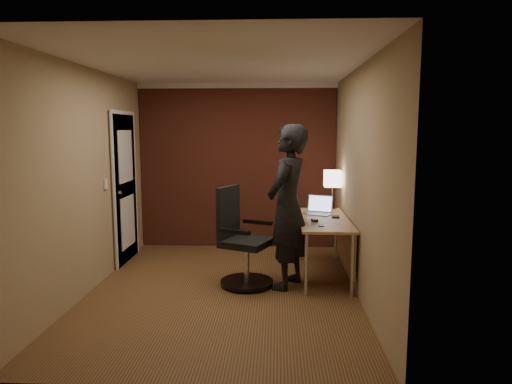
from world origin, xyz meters
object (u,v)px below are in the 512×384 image
(desk_lamp, at_px, (333,179))
(phone, at_px, (321,225))
(office_chair, at_px, (241,243))
(mouse, at_px, (315,220))
(wallet, at_px, (335,217))
(person, at_px, (288,207))
(laptop, at_px, (319,209))
(desk, at_px, (329,229))

(desk_lamp, xyz_separation_m, phone, (-0.25, -1.06, -0.41))
(office_chair, bearing_deg, desk_lamp, 40.41)
(mouse, bearing_deg, wallet, 29.07)
(office_chair, xyz_separation_m, person, (0.54, -0.03, 0.44))
(desk_lamp, relative_size, office_chair, 0.47)
(laptop, distance_m, phone, 0.76)
(desk, distance_m, person, 0.74)
(desk_lamp, relative_size, wallet, 4.86)
(desk_lamp, height_order, person, person)
(laptop, height_order, wallet, laptop)
(phone, bearing_deg, mouse, 106.63)
(mouse, distance_m, office_chair, 0.91)
(mouse, relative_size, phone, 0.87)
(desk, xyz_separation_m, wallet, (0.08, 0.05, 0.14))
(desk_lamp, bearing_deg, office_chair, -139.59)
(phone, height_order, person, person)
(office_chair, bearing_deg, mouse, 11.00)
(person, bearing_deg, phone, 107.69)
(desk_lamp, height_order, laptop, desk_lamp)
(desk_lamp, xyz_separation_m, laptop, (-0.21, -0.30, -0.35))
(laptop, bearing_deg, desk_lamp, 55.65)
(desk, relative_size, desk_lamp, 2.80)
(laptop, relative_size, mouse, 4.01)
(laptop, bearing_deg, wallet, -55.65)
(mouse, height_order, office_chair, office_chair)
(desk_lamp, distance_m, person, 1.21)
(mouse, height_order, phone, mouse)
(desk, bearing_deg, person, -142.99)
(desk_lamp, distance_m, mouse, 0.96)
(desk_lamp, bearing_deg, laptop, -124.35)
(phone, bearing_deg, office_chair, 179.08)
(mouse, xyz_separation_m, phone, (0.06, -0.24, -0.01))
(wallet, bearing_deg, laptop, 124.35)
(mouse, relative_size, office_chair, 0.09)
(person, bearing_deg, office_chair, -69.14)
(laptop, height_order, mouse, laptop)
(desk, distance_m, wallet, 0.17)
(office_chair, bearing_deg, person, -3.14)
(wallet, height_order, office_chair, office_chair)
(desk, relative_size, phone, 13.04)
(desk, distance_m, phone, 0.48)
(desk, distance_m, desk_lamp, 0.83)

